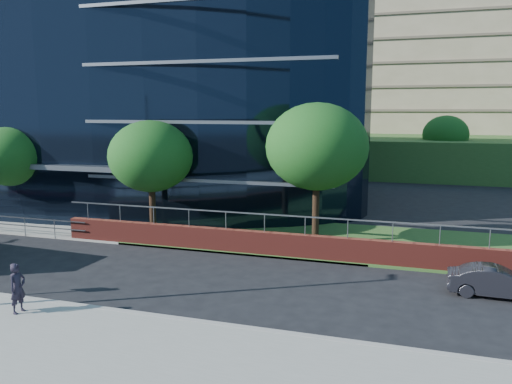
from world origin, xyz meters
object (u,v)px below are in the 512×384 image
(tree_far_d, at_px, (317,147))
(parked_car, at_px, (496,282))
(tree_far_b, at_px, (10,157))
(tree_far_c, at_px, (151,156))
(tree_dist_e, at_px, (446,135))
(pedestrian, at_px, (18,288))

(tree_far_d, height_order, parked_car, tree_far_d)
(tree_far_b, distance_m, tree_far_c, 10.02)
(tree_far_c, bearing_deg, tree_dist_e, 61.26)
(tree_far_b, height_order, parked_car, tree_far_b)
(tree_far_c, bearing_deg, pedestrian, -85.18)
(tree_far_c, relative_size, pedestrian, 3.73)
(pedestrian, bearing_deg, tree_far_d, -29.83)
(tree_dist_e, height_order, parked_car, tree_dist_e)
(tree_dist_e, distance_m, parked_car, 35.48)
(tree_far_c, xyz_separation_m, pedestrian, (0.94, -11.18, -3.51))
(tree_far_b, bearing_deg, tree_far_d, 1.51)
(tree_far_c, relative_size, tree_dist_e, 1.00)
(tree_far_d, bearing_deg, pedestrian, -123.50)
(tree_far_c, xyz_separation_m, tree_dist_e, (17.00, 31.00, 0.00))
(tree_far_d, bearing_deg, tree_dist_e, 75.07)
(tree_far_b, relative_size, tree_far_c, 0.93)
(tree_far_c, distance_m, tree_far_d, 9.08)
(tree_far_d, distance_m, pedestrian, 15.18)
(tree_far_b, bearing_deg, tree_far_c, -2.86)
(tree_far_b, bearing_deg, tree_dist_e, 48.48)
(tree_far_b, bearing_deg, pedestrian, -46.86)
(tree_far_b, relative_size, parked_car, 1.71)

